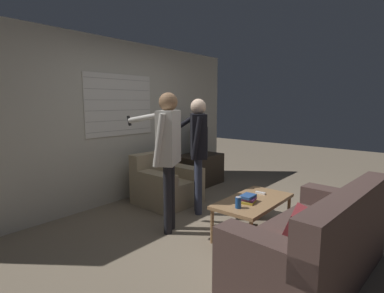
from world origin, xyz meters
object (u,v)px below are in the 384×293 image
Objects in this scene: book_stack at (248,199)px; tv at (199,140)px; armchair_beige at (165,184)px; coffee_table at (253,203)px; soda_can at (238,203)px; person_left_standing at (168,144)px; couch_blue at (316,245)px; spare_remote at (261,193)px; person_right_standing at (198,142)px.

tv is at bearing 52.25° from book_stack.
armchair_beige is 3.78× the size of book_stack.
coffee_table is (-0.16, -1.64, 0.09)m from armchair_beige.
person_left_standing is at bearing 103.50° from soda_can.
armchair_beige is 1.66m from coffee_table.
couch_blue is 14.71× the size of soda_can.
person_left_standing reaches higher than spare_remote.
book_stack is (-0.13, 0.00, 0.08)m from coffee_table.
coffee_table is at bearing -0.69° from book_stack.
tv is 0.38× the size of person_right_standing.
tv is 2.66× the size of book_stack.
soda_can reaches higher than coffee_table.
coffee_table is 8.60× the size of soda_can.
spare_remote is at bearing 4.33° from soda_can.
person_left_standing is at bearing -21.02° from tv.
couch_blue reaches higher than soda_can.
tv is at bearing 58.29° from spare_remote.
person_right_standing is 1.23m from soda_can.
tv is at bearing 61.33° from couch_blue.
coffee_table is at bearing -83.90° from person_left_standing.
couch_blue is 1.09× the size of person_left_standing.
person_right_standing is at bearing 74.40° from book_stack.
tv is 2.58m from soda_can.
person_right_standing reaches higher than soda_can.
tv is (1.34, 1.89, 0.47)m from coffee_table.
armchair_beige reaches higher than coffee_table.
coffee_table is 0.38m from soda_can.
soda_can is 0.96× the size of spare_remote.
couch_blue is 2.61m from armchair_beige.
coffee_table is 1.75× the size of tv.
book_stack is at bearing -90.18° from person_left_standing.
couch_blue reaches higher than spare_remote.
couch_blue is 14.15× the size of spare_remote.
book_stack is at bearing 81.68° from armchair_beige.
tv is 4.72× the size of spare_remote.
person_left_standing is at bearing 145.19° from person_right_standing.
book_stack is (-1.47, -1.89, -0.39)m from tv.
person_right_standing reaches higher than book_stack.
book_stack is 0.39m from spare_remote.
coffee_table is (0.47, 0.88, 0.07)m from couch_blue.
couch_blue is 1.71× the size of coffee_table.
coffee_table is 0.15m from book_stack.
spare_remote is (0.83, -0.82, -0.64)m from person_left_standing.
spare_remote is (0.26, 0.04, 0.05)m from coffee_table.
person_right_standing reaches higher than armchair_beige.
coffee_table is 1.18m from person_right_standing.
armchair_beige is 0.51× the size of person_left_standing.
spare_remote is (0.09, -1.61, 0.15)m from armchair_beige.
soda_can is (-0.24, -0.01, 0.02)m from book_stack.
tv is at bearing -166.29° from armchair_beige.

